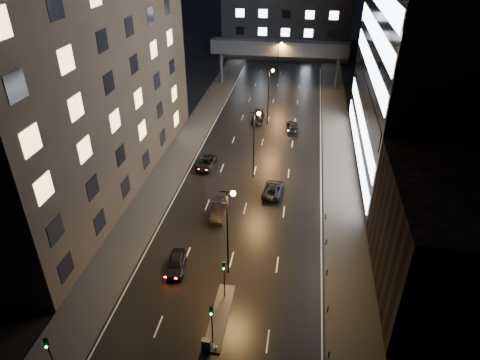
# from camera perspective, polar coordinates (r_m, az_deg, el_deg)

# --- Properties ---
(ground) EXTENTS (160.00, 160.00, 0.00)m
(ground) POSITION_cam_1_polar(r_m,az_deg,el_deg) (72.50, 3.02, 5.09)
(ground) COLOR black
(ground) RESTS_ON ground
(sidewalk_left) EXTENTS (5.00, 110.00, 0.15)m
(sidewalk_left) POSITION_cam_1_polar(r_m,az_deg,el_deg) (70.32, -7.64, 4.06)
(sidewalk_left) COLOR #383533
(sidewalk_left) RESTS_ON ground
(sidewalk_right) EXTENTS (5.00, 110.00, 0.15)m
(sidewalk_right) POSITION_cam_1_polar(r_m,az_deg,el_deg) (67.96, 13.08, 2.50)
(sidewalk_right) COLOR #383533
(sidewalk_right) RESTS_ON ground
(building_left) EXTENTS (15.00, 48.00, 40.00)m
(building_left) POSITION_cam_1_polar(r_m,az_deg,el_deg) (58.12, -22.17, 17.39)
(building_left) COLOR #2D2319
(building_left) RESTS_ON ground
(building_right_low) EXTENTS (10.00, 18.00, 12.00)m
(building_right_low) POSITION_cam_1_polar(r_m,az_deg,el_deg) (44.52, 25.01, -7.31)
(building_right_low) COLOR black
(building_right_low) RESTS_ON ground
(building_right_glass) EXTENTS (20.00, 36.00, 45.00)m
(building_right_glass) POSITION_cam_1_polar(r_m,az_deg,el_deg) (64.40, 27.37, 19.73)
(building_right_glass) COLOR black
(building_right_glass) RESTS_ON ground
(building_far) EXTENTS (34.00, 14.00, 25.00)m
(building_far) POSITION_cam_1_polar(r_m,az_deg,el_deg) (124.66, 6.43, 21.88)
(building_far) COLOR #333335
(building_far) RESTS_ON ground
(skybridge) EXTENTS (30.00, 3.00, 10.00)m
(skybridge) POSITION_cam_1_polar(r_m,az_deg,el_deg) (98.01, 5.23, 17.05)
(skybridge) COLOR #333335
(skybridge) RESTS_ON ground
(median_island) EXTENTS (1.60, 8.00, 0.15)m
(median_island) POSITION_cam_1_polar(r_m,az_deg,el_deg) (41.80, -2.71, -17.69)
(median_island) COLOR #383533
(median_island) RESTS_ON ground
(traffic_signal_near) EXTENTS (0.28, 0.34, 4.40)m
(traffic_signal_near) POSITION_cam_1_polar(r_m,az_deg,el_deg) (41.34, -2.12, -12.36)
(traffic_signal_near) COLOR black
(traffic_signal_near) RESTS_ON median_island
(traffic_signal_far) EXTENTS (0.28, 0.34, 4.40)m
(traffic_signal_far) POSITION_cam_1_polar(r_m,az_deg,el_deg) (37.60, -3.78, -18.01)
(traffic_signal_far) COLOR black
(traffic_signal_far) RESTS_ON median_island
(traffic_signal_corner) EXTENTS (0.28, 0.34, 4.40)m
(traffic_signal_corner) POSITION_cam_1_polar(r_m,az_deg,el_deg) (38.64, -24.08, -20.17)
(traffic_signal_corner) COLOR black
(traffic_signal_corner) RESTS_ON ground
(bollard_row) EXTENTS (0.12, 25.12, 0.90)m
(bollard_row) POSITION_cam_1_polar(r_m,az_deg,el_deg) (44.30, 11.55, -14.25)
(bollard_row) COLOR black
(bollard_row) RESTS_ON ground
(streetlight_near) EXTENTS (1.45, 0.50, 10.15)m
(streetlight_near) POSITION_cam_1_polar(r_m,az_deg,el_deg) (41.83, -1.48, -5.68)
(streetlight_near) COLOR black
(streetlight_near) RESTS_ON ground
(streetlight_mid_a) EXTENTS (1.45, 0.50, 10.15)m
(streetlight_mid_a) POSITION_cam_1_polar(r_m,az_deg,el_deg) (58.92, 2.03, 5.80)
(streetlight_mid_a) COLOR black
(streetlight_mid_a) RESTS_ON ground
(streetlight_mid_b) EXTENTS (1.45, 0.50, 10.15)m
(streetlight_mid_b) POSITION_cam_1_polar(r_m,az_deg,el_deg) (77.42, 3.96, 11.96)
(streetlight_mid_b) COLOR black
(streetlight_mid_b) RESTS_ON ground
(streetlight_far) EXTENTS (1.45, 0.50, 10.15)m
(streetlight_far) POSITION_cam_1_polar(r_m,az_deg,el_deg) (96.52, 5.18, 15.71)
(streetlight_far) COLOR black
(streetlight_far) RESTS_ON ground
(car_away_a) EXTENTS (2.36, 4.62, 1.51)m
(car_away_a) POSITION_cam_1_polar(r_m,az_deg,el_deg) (46.33, -8.48, -10.97)
(car_away_a) COLOR black
(car_away_a) RESTS_ON ground
(car_away_b) EXTENTS (1.76, 5.00, 1.65)m
(car_away_b) POSITION_cam_1_polar(r_m,az_deg,el_deg) (53.61, -2.75, -3.98)
(car_away_b) COLOR black
(car_away_b) RESTS_ON ground
(car_away_c) EXTENTS (2.68, 5.20, 1.40)m
(car_away_c) POSITION_cam_1_polar(r_m,az_deg,el_deg) (64.49, -4.58, 2.28)
(car_away_c) COLOR black
(car_away_c) RESTS_ON ground
(car_away_d) EXTENTS (2.31, 5.41, 1.56)m
(car_away_d) POSITION_cam_1_polar(r_m,az_deg,el_deg) (80.22, 2.40, 8.33)
(car_away_d) COLOR black
(car_away_d) RESTS_ON ground
(car_toward_a) EXTENTS (2.81, 5.39, 1.45)m
(car_toward_a) POSITION_cam_1_polar(r_m,az_deg,el_deg) (57.99, 4.43, -1.21)
(car_toward_a) COLOR black
(car_toward_a) RESTS_ON ground
(car_toward_b) EXTENTS (2.55, 5.01, 1.39)m
(car_toward_b) POSITION_cam_1_polar(r_m,az_deg,el_deg) (77.29, 7.01, 7.16)
(car_toward_b) COLOR black
(car_toward_b) RESTS_ON ground
(utility_cabinet) EXTENTS (0.80, 0.49, 1.10)m
(utility_cabinet) POSITION_cam_1_polar(r_m,az_deg,el_deg) (39.08, -4.50, -20.99)
(utility_cabinet) COLOR #4C4C4E
(utility_cabinet) RESTS_ON median_island
(cone_a) EXTENTS (0.46, 0.46, 0.56)m
(cone_a) POSITION_cam_1_polar(r_m,az_deg,el_deg) (39.38, -3.26, -21.37)
(cone_a) COLOR #EC4E0C
(cone_a) RESTS_ON ground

